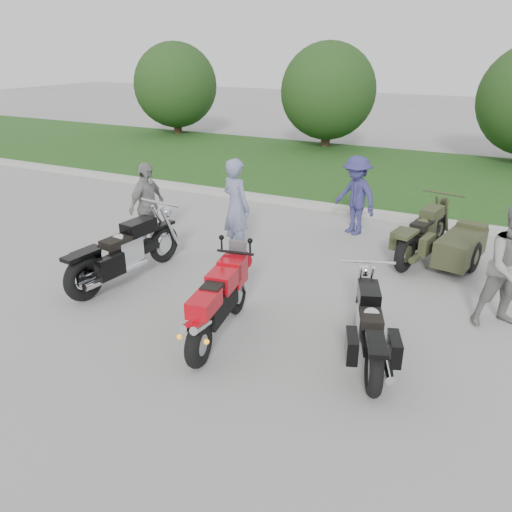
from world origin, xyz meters
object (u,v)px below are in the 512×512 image
at_px(person_denim, 356,196).
at_px(cruiser_left, 122,254).
at_px(cruiser_right, 370,330).
at_px(person_stripe, 236,207).
at_px(cruiser_sidecar, 444,243).
at_px(sportbike_red, 218,302).
at_px(person_back, 147,206).

bearing_deg(person_denim, cruiser_left, -95.44).
bearing_deg(cruiser_right, person_stripe, 123.66).
xyz_separation_m(cruiser_right, cruiser_sidecar, (0.43, 3.65, -0.00)).
height_order(cruiser_sidecar, person_stripe, person_stripe).
distance_m(sportbike_red, cruiser_right, 2.05).
distance_m(cruiser_right, person_denim, 4.84).
distance_m(person_stripe, person_denim, 2.75).
bearing_deg(sportbike_red, person_stripe, 105.09).
bearing_deg(cruiser_left, person_denim, 61.92).
relative_size(cruiser_left, cruiser_right, 1.20).
bearing_deg(sportbike_red, cruiser_left, 151.64).
relative_size(sportbike_red, cruiser_left, 0.80).
relative_size(cruiser_right, person_stripe, 1.14).
bearing_deg(person_denim, cruiser_sidecar, 4.33).
xyz_separation_m(cruiser_left, person_denim, (2.85, 4.15, 0.34)).
relative_size(person_stripe, person_back, 1.09).
bearing_deg(person_back, cruiser_sidecar, -73.46).
bearing_deg(cruiser_sidecar, person_denim, 166.67).
bearing_deg(cruiser_right, person_denim, 88.91).
relative_size(sportbike_red, person_denim, 1.21).
height_order(sportbike_red, person_denim, person_denim).
xyz_separation_m(cruiser_left, cruiser_sidecar, (4.83, 3.24, -0.07)).
bearing_deg(cruiser_sidecar, person_stripe, -150.23).
relative_size(cruiser_left, person_back, 1.49).
bearing_deg(person_denim, sportbike_red, -66.12).
height_order(cruiser_left, person_back, person_back).
relative_size(cruiser_sidecar, person_stripe, 1.27).
height_order(sportbike_red, cruiser_right, sportbike_red).
bearing_deg(person_stripe, person_back, 38.16).
relative_size(sportbike_red, cruiser_right, 0.96).
xyz_separation_m(sportbike_red, cruiser_left, (-2.40, 0.85, -0.07)).
bearing_deg(person_back, person_stripe, -75.47).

